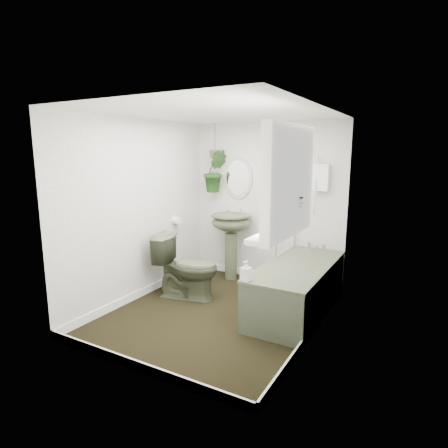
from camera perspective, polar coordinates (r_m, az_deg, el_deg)
The scene contains 22 objects.
floor at distance 4.59m, azimuth -0.95°, elevation -13.43°, with size 2.30×2.80×0.02m, color black.
ceiling at distance 4.20m, azimuth -1.05°, elevation 16.79°, with size 2.30×2.80×0.02m, color white.
wall_back at distance 5.49m, azimuth 6.49°, elevation 3.22°, with size 2.30×0.02×2.30m, color silver.
wall_front at distance 3.13m, azimuth -14.18°, elevation -2.95°, with size 2.30×0.02×2.30m, color silver.
wall_left at distance 4.92m, azimuth -12.73°, elevation 2.12°, with size 0.02×2.80×2.30m, color silver.
wall_right at distance 3.80m, azimuth 14.28°, elevation -0.54°, with size 0.02×2.80×2.30m, color silver.
skirting at distance 4.56m, azimuth -0.95°, elevation -12.75°, with size 2.30×2.80×0.10m, color white.
bathtub at distance 4.59m, azimuth 11.06°, elevation -9.56°, with size 0.72×1.72×0.58m, color #454A34, non-canonical shape.
bath_screen at distance 4.91m, azimuth 9.65°, elevation 3.75°, with size 0.04×0.72×1.40m, color silver, non-canonical shape.
shower_box at distance 5.12m, azimuth 14.59°, elevation 6.88°, with size 0.20×0.10×0.35m, color white.
oval_mirror at distance 5.61m, azimuth 2.14°, elevation 7.04°, with size 0.46×0.03×0.62m, color #B7AD9D.
wall_sconce at distance 5.80m, azimuth -1.45°, elevation 6.18°, with size 0.04×0.04×0.22m, color black.
toilet_roll_holder at distance 5.46m, azimuth -7.24°, elevation 0.50°, with size 0.11×0.11×0.11m, color white.
window_recess at distance 3.08m, azimuth 9.99°, elevation 6.43°, with size 0.08×1.00×0.90m, color white.
window_sill at distance 3.17m, azimuth 8.55°, elevation -1.09°, with size 0.18×1.00×0.04m, color white.
window_blinds at distance 3.10m, azimuth 9.20°, elevation 6.47°, with size 0.01×0.86×0.76m, color white.
toilet at distance 4.92m, azimuth -5.67°, elevation -6.44°, with size 0.47×0.82×0.83m, color #454A34.
pedestal_sink at distance 5.58m, azimuth 1.07°, elevation -3.46°, with size 0.58×0.49×0.99m, color #454A34, non-canonical shape.
sill_plant at distance 3.31m, azimuth 10.32°, elevation 2.08°, with size 0.24×0.21×0.27m, color black.
hanging_plant at distance 5.65m, azimuth -1.36°, elevation 8.05°, with size 0.34×0.28×0.63m, color black.
soap_bottle at distance 3.87m, azimuth 3.40°, elevation -7.13°, with size 0.09×0.10×0.21m, color #262223.
hanging_pot at distance 5.64m, azimuth -1.37°, elevation 10.62°, with size 0.16×0.16×0.12m, color brown.
Camera 1 is at (2.11, -3.60, 1.89)m, focal length 30.00 mm.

